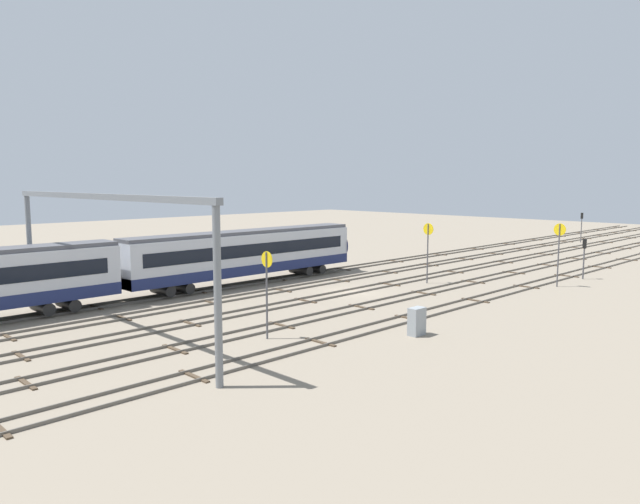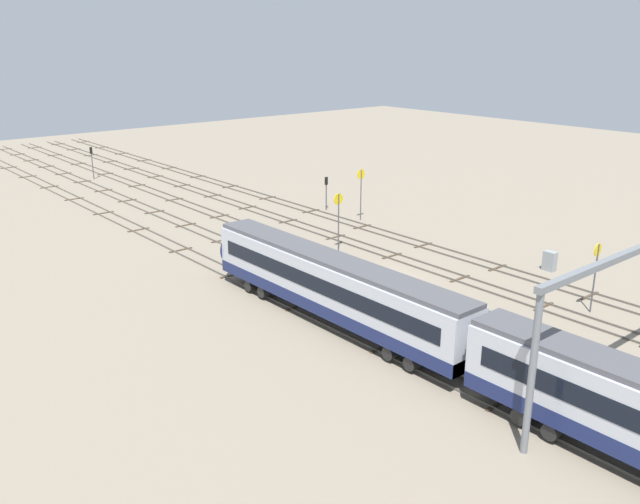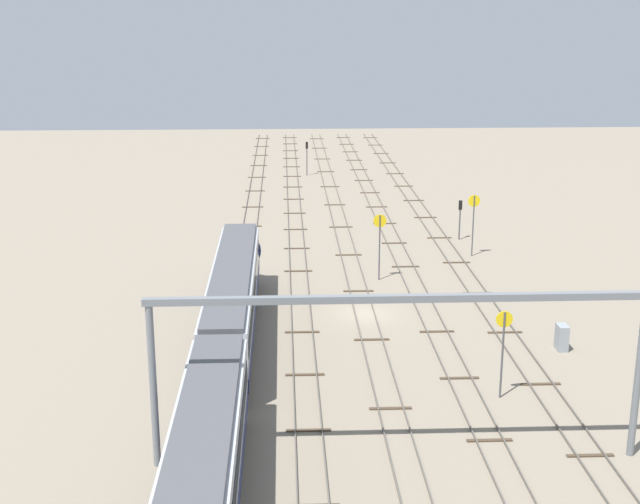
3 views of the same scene
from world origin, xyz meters
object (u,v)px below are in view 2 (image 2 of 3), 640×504
speed_sign_near_foreground (361,186)px  relay_cabinet (550,261)px  speed_sign_far_trackside (338,213)px  speed_sign_mid_trackside (596,268)px  signal_light_trackside_departure (326,188)px  signal_light_trackside_approach (92,158)px

speed_sign_near_foreground → relay_cabinet: 22.87m
relay_cabinet → speed_sign_near_foreground: bearing=2.8°
speed_sign_near_foreground → speed_sign_far_trackside: 11.46m
speed_sign_mid_trackside → relay_cabinet: 9.49m
speed_sign_mid_trackside → relay_cabinet: bearing=-39.6°
speed_sign_near_foreground → speed_sign_far_trackside: speed_sign_near_foreground is taller
signal_light_trackside_departure → relay_cabinet: 28.56m
speed_sign_near_foreground → signal_light_trackside_departure: (5.82, 0.00, -1.21)m
signal_light_trackside_approach → speed_sign_near_foreground: bearing=-161.0°
speed_sign_near_foreground → relay_cabinet: bearing=-177.2°
speed_sign_mid_trackside → signal_light_trackside_approach: (70.11, 9.19, -0.49)m
signal_light_trackside_departure → signal_light_trackside_approach: bearing=21.9°
speed_sign_near_foreground → signal_light_trackside_departure: bearing=0.0°
signal_light_trackside_departure → speed_sign_near_foreground: bearing=-180.0°
signal_light_trackside_approach → relay_cabinet: size_ratio=2.64×
signal_light_trackside_approach → relay_cabinet: bearing=-166.6°
signal_light_trackside_approach → signal_light_trackside_departure: (-34.60, -13.89, -0.39)m
speed_sign_mid_trackside → signal_light_trackside_departure: bearing=-7.5°
speed_sign_far_trackside → relay_cabinet: (-15.88, -10.36, -2.87)m
speed_sign_mid_trackside → signal_light_trackside_departure: speed_sign_mid_trackside is taller
speed_sign_mid_trackside → speed_sign_near_foreground: bearing=-9.0°
speed_sign_near_foreground → speed_sign_far_trackside: (-6.78, 9.25, -0.07)m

